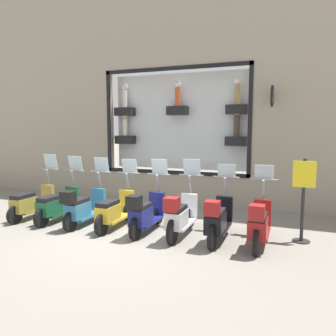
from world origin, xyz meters
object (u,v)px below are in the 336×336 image
scooter_red_0 (259,224)px  scooter_black_1 (218,220)px  scooter_teal_5 (83,207)px  scooter_green_6 (57,205)px  scooter_olive_7 (31,203)px  scooter_white_2 (180,216)px  shop_sign_post (303,197)px  scooter_navy_3 (145,213)px  scooter_yellow_4 (114,211)px

scooter_red_0 → scooter_black_1: 0.84m
scooter_red_0 → scooter_teal_5: (-0.01, 4.20, -0.01)m
scooter_green_6 → scooter_olive_7: size_ratio=1.00×
scooter_green_6 → scooter_teal_5: bearing=-94.4°
scooter_green_6 → scooter_olive_7: bearing=90.0°
scooter_black_1 → scooter_teal_5: 3.36m
scooter_black_1 → scooter_olive_7: bearing=89.4°
scooter_white_2 → scooter_teal_5: size_ratio=1.01×
shop_sign_post → scooter_navy_3: bearing=100.7°
scooter_navy_3 → scooter_yellow_4: bearing=85.9°
scooter_black_1 → scooter_navy_3: (-0.00, 1.68, -0.01)m
scooter_yellow_4 → scooter_olive_7: size_ratio=1.00×
scooter_navy_3 → shop_sign_post: 3.43m
scooter_red_0 → scooter_yellow_4: (0.06, 3.36, -0.05)m
scooter_white_2 → scooter_olive_7: scooter_olive_7 is taller
scooter_white_2 → scooter_navy_3: scooter_white_2 is taller
scooter_teal_5 → scooter_navy_3: bearing=-89.8°
scooter_olive_7 → scooter_red_0: bearing=-90.6°
scooter_red_0 → scooter_yellow_4: bearing=89.0°
scooter_red_0 → scooter_green_6: (0.06, 5.05, -0.06)m
scooter_red_0 → scooter_green_6: bearing=89.3°
shop_sign_post → scooter_yellow_4: bearing=97.8°
scooter_white_2 → scooter_yellow_4: bearing=88.2°
scooter_teal_5 → scooter_green_6: bearing=85.6°
scooter_red_0 → scooter_teal_5: scooter_teal_5 is taller
scooter_yellow_4 → scooter_green_6: 1.68m
scooter_navy_3 → scooter_green_6: size_ratio=1.00×
scooter_navy_3 → scooter_green_6: scooter_green_6 is taller
scooter_green_6 → scooter_olive_7: scooter_olive_7 is taller
scooter_navy_3 → scooter_teal_5: bearing=90.2°
scooter_olive_7 → scooter_green_6: bearing=-90.0°
shop_sign_post → scooter_teal_5: bearing=97.2°
scooter_navy_3 → scooter_red_0: bearing=-90.0°
scooter_black_1 → scooter_green_6: (0.06, 4.20, -0.06)m
scooter_navy_3 → shop_sign_post: (0.63, -3.34, 0.49)m
scooter_navy_3 → scooter_olive_7: 3.36m
scooter_black_1 → scooter_white_2: 0.84m
scooter_navy_3 → scooter_olive_7: (0.06, 3.36, -0.05)m
scooter_green_6 → shop_sign_post: (0.57, -5.86, 0.54)m
scooter_red_0 → scooter_olive_7: bearing=89.4°
scooter_olive_7 → scooter_teal_5: bearing=-92.2°
scooter_black_1 → scooter_navy_3: scooter_navy_3 is taller
scooter_yellow_4 → scooter_green_6: scooter_green_6 is taller
scooter_olive_7 → shop_sign_post: bearing=-85.1°
scooter_navy_3 → shop_sign_post: shop_sign_post is taller
scooter_black_1 → shop_sign_post: (0.63, -1.66, 0.48)m
scooter_red_0 → scooter_olive_7: 5.89m
scooter_teal_5 → scooter_olive_7: 1.68m
scooter_yellow_4 → scooter_black_1: bearing=-91.3°
scooter_yellow_4 → shop_sign_post: (0.57, -4.18, 0.54)m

